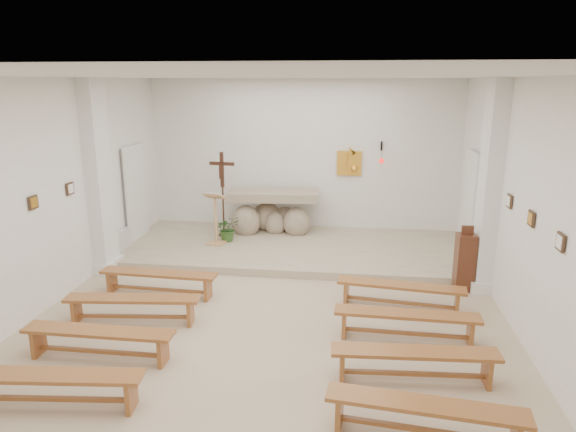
# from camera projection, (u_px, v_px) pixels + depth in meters

# --- Properties ---
(ground) EXTENTS (7.00, 10.00, 0.00)m
(ground) POSITION_uv_depth(u_px,v_px,m) (266.00, 330.00, 7.31)
(ground) COLOR #C8B591
(ground) RESTS_ON ground
(wall_left) EXTENTS (0.02, 10.00, 3.50)m
(wall_left) POSITION_uv_depth(u_px,v_px,m) (23.00, 203.00, 7.31)
(wall_left) COLOR white
(wall_left) RESTS_ON ground
(wall_right) EXTENTS (0.02, 10.00, 3.50)m
(wall_right) POSITION_uv_depth(u_px,v_px,m) (538.00, 220.00, 6.42)
(wall_right) COLOR white
(wall_right) RESTS_ON ground
(wall_back) EXTENTS (7.00, 0.02, 3.50)m
(wall_back) POSITION_uv_depth(u_px,v_px,m) (303.00, 158.00, 11.65)
(wall_back) COLOR white
(wall_back) RESTS_ON ground
(ceiling) EXTENTS (7.00, 10.00, 0.02)m
(ceiling) POSITION_uv_depth(u_px,v_px,m) (262.00, 77.00, 6.42)
(ceiling) COLOR silver
(ceiling) RESTS_ON wall_back
(sanctuary_platform) EXTENTS (6.98, 3.00, 0.15)m
(sanctuary_platform) POSITION_uv_depth(u_px,v_px,m) (295.00, 248.00, 10.64)
(sanctuary_platform) COLOR #BAAE8F
(sanctuary_platform) RESTS_ON ground
(pilaster_left) EXTENTS (0.26, 0.55, 3.50)m
(pilaster_left) POSITION_uv_depth(u_px,v_px,m) (99.00, 178.00, 9.21)
(pilaster_left) COLOR white
(pilaster_left) RESTS_ON ground
(pilaster_right) EXTENTS (0.26, 0.55, 3.50)m
(pilaster_right) POSITION_uv_depth(u_px,v_px,m) (489.00, 188.00, 8.35)
(pilaster_right) COLOR white
(pilaster_right) RESTS_ON ground
(gold_wall_relief) EXTENTS (0.55, 0.04, 0.55)m
(gold_wall_relief) POSITION_uv_depth(u_px,v_px,m) (349.00, 163.00, 11.51)
(gold_wall_relief) COLOR gold
(gold_wall_relief) RESTS_ON wall_back
(sanctuary_lamp) EXTENTS (0.11, 0.36, 0.44)m
(sanctuary_lamp) POSITION_uv_depth(u_px,v_px,m) (382.00, 158.00, 11.14)
(sanctuary_lamp) COLOR black
(sanctuary_lamp) RESTS_ON wall_back
(station_frame_left_mid) EXTENTS (0.03, 0.20, 0.20)m
(station_frame_left_mid) POSITION_uv_depth(u_px,v_px,m) (33.00, 202.00, 7.50)
(station_frame_left_mid) COLOR #3E2A1B
(station_frame_left_mid) RESTS_ON wall_left
(station_frame_left_rear) EXTENTS (0.03, 0.20, 0.20)m
(station_frame_left_rear) POSITION_uv_depth(u_px,v_px,m) (70.00, 189.00, 8.46)
(station_frame_left_rear) COLOR #3E2A1B
(station_frame_left_rear) RESTS_ON wall_left
(station_frame_right_front) EXTENTS (0.03, 0.20, 0.20)m
(station_frame_right_front) POSITION_uv_depth(u_px,v_px,m) (561.00, 242.00, 5.66)
(station_frame_right_front) COLOR #3E2A1B
(station_frame_right_front) RESTS_ON wall_right
(station_frame_right_mid) EXTENTS (0.03, 0.20, 0.20)m
(station_frame_right_mid) POSITION_uv_depth(u_px,v_px,m) (531.00, 219.00, 6.62)
(station_frame_right_mid) COLOR #3E2A1B
(station_frame_right_mid) RESTS_ON wall_right
(station_frame_right_rear) EXTENTS (0.03, 0.20, 0.20)m
(station_frame_right_rear) POSITION_uv_depth(u_px,v_px,m) (509.00, 201.00, 7.58)
(station_frame_right_rear) COLOR #3E2A1B
(station_frame_right_rear) RESTS_ON wall_right
(radiator_left) EXTENTS (0.10, 0.85, 0.52)m
(radiator_left) POSITION_uv_depth(u_px,v_px,m) (120.00, 244.00, 10.26)
(radiator_left) COLOR silver
(radiator_left) RESTS_ON ground
(radiator_right) EXTENTS (0.10, 0.85, 0.52)m
(radiator_right) POSITION_uv_depth(u_px,v_px,m) (475.00, 260.00, 9.39)
(radiator_right) COLOR silver
(radiator_right) RESTS_ON ground
(altar) EXTENTS (2.04, 0.95, 1.02)m
(altar) POSITION_uv_depth(u_px,v_px,m) (272.00, 215.00, 11.47)
(altar) COLOR tan
(altar) RESTS_ON sanctuary_platform
(lectern) EXTENTS (0.45, 0.40, 1.13)m
(lectern) POSITION_uv_depth(u_px,v_px,m) (215.00, 218.00, 10.55)
(lectern) COLOR tan
(lectern) RESTS_ON sanctuary_platform
(crucifix_stand) EXTENTS (0.56, 0.24, 1.84)m
(crucifix_stand) POSITION_uv_depth(u_px,v_px,m) (223.00, 188.00, 11.02)
(crucifix_stand) COLOR #3B2012
(crucifix_stand) RESTS_ON sanctuary_platform
(potted_plant) EXTENTS (0.64, 0.63, 0.54)m
(potted_plant) POSITION_uv_depth(u_px,v_px,m) (228.00, 228.00, 10.84)
(potted_plant) COLOR #2F5622
(potted_plant) RESTS_ON sanctuary_platform
(donation_pedestal) EXTENTS (0.32, 0.32, 1.13)m
(donation_pedestal) POSITION_uv_depth(u_px,v_px,m) (465.00, 262.00, 8.61)
(donation_pedestal) COLOR #502A16
(donation_pedestal) RESTS_ON ground
(bench_left_front) EXTENTS (1.96, 0.40, 0.41)m
(bench_left_front) POSITION_uv_depth(u_px,v_px,m) (159.00, 278.00, 8.42)
(bench_left_front) COLOR #9F572E
(bench_left_front) RESTS_ON ground
(bench_right_front) EXTENTS (1.97, 0.55, 0.41)m
(bench_right_front) POSITION_uv_depth(u_px,v_px,m) (401.00, 290.00, 7.92)
(bench_right_front) COLOR #9F572E
(bench_right_front) RESTS_ON ground
(bench_left_second) EXTENTS (1.97, 0.51, 0.41)m
(bench_left_second) POSITION_uv_depth(u_px,v_px,m) (133.00, 304.00, 7.45)
(bench_left_second) COLOR #9F572E
(bench_left_second) RESTS_ON ground
(bench_right_second) EXTENTS (1.95, 0.36, 0.41)m
(bench_right_second) POSITION_uv_depth(u_px,v_px,m) (407.00, 320.00, 6.95)
(bench_right_second) COLOR #9F572E
(bench_right_second) RESTS_ON ground
(bench_left_third) EXTENTS (1.95, 0.32, 0.41)m
(bench_left_third) POSITION_uv_depth(u_px,v_px,m) (99.00, 337.00, 6.48)
(bench_left_third) COLOR #9F572E
(bench_left_third) RESTS_ON ground
(bench_right_third) EXTENTS (1.96, 0.43, 0.41)m
(bench_right_third) POSITION_uv_depth(u_px,v_px,m) (414.00, 358.00, 5.98)
(bench_right_third) COLOR #9F572E
(bench_right_third) RESTS_ON ground
(bench_left_fourth) EXTENTS (1.97, 0.50, 0.41)m
(bench_left_fourth) POSITION_uv_depth(u_px,v_px,m) (53.00, 382.00, 5.50)
(bench_left_fourth) COLOR #9F572E
(bench_left_fourth) RESTS_ON ground
(bench_right_fourth) EXTENTS (1.97, 0.51, 0.41)m
(bench_right_fourth) POSITION_uv_depth(u_px,v_px,m) (425.00, 412.00, 5.01)
(bench_right_fourth) COLOR #9F572E
(bench_right_fourth) RESTS_ON ground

